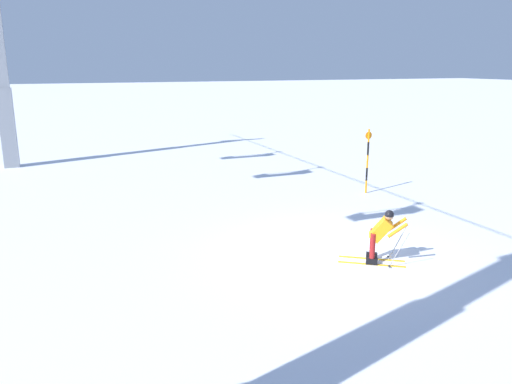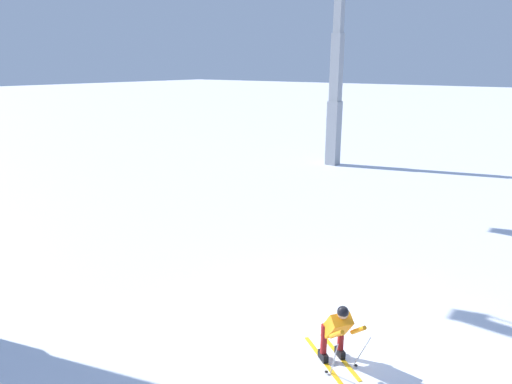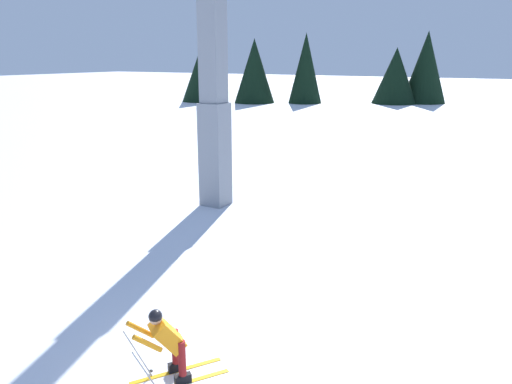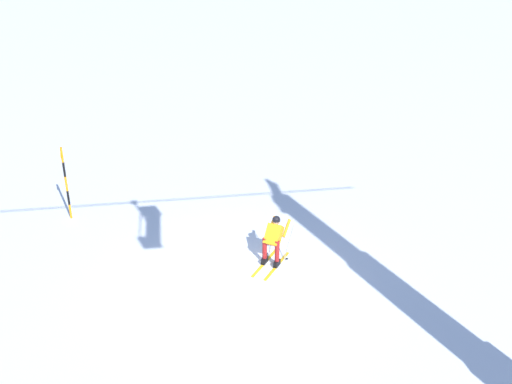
% 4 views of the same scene
% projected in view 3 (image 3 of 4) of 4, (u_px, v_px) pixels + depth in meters
% --- Properties ---
extents(ground_plane, '(260.00, 260.00, 0.00)m').
position_uv_depth(ground_plane, '(245.00, 381.00, 8.42)').
color(ground_plane, white).
extents(skier_carving_main, '(1.43, 1.69, 1.51)m').
position_uv_depth(skier_carving_main, '(167.00, 340.00, 8.22)').
color(skier_carving_main, yellow).
rests_on(skier_carving_main, ground_plane).
extents(lift_tower_near, '(0.89, 2.51, 11.78)m').
position_uv_depth(lift_tower_near, '(213.00, 71.00, 17.19)').
color(lift_tower_near, gray).
rests_on(lift_tower_near, ground_plane).
extents(tree_line_ridge, '(29.06, 16.05, 8.18)m').
position_uv_depth(tree_line_ridge, '(315.00, 71.00, 57.98)').
color(tree_line_ridge, black).
rests_on(tree_line_ridge, ground_plane).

